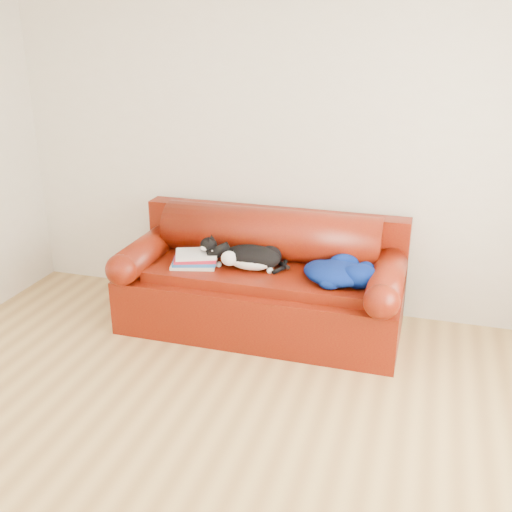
{
  "coord_description": "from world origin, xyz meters",
  "views": [
    {
      "loc": [
        1.12,
        -2.5,
        2.19
      ],
      "look_at": [
        -0.04,
        1.35,
        0.64
      ],
      "focal_mm": 42.0,
      "sensor_mm": 36.0,
      "label": 1
    }
  ],
  "objects": [
    {
      "name": "sofa_back",
      "position": [
        -0.04,
        1.74,
        0.54
      ],
      "size": [
        2.1,
        1.01,
        0.88
      ],
      "color": "#440205",
      "rests_on": "ground"
    },
    {
      "name": "book_stack",
      "position": [
        -0.53,
        1.4,
        0.55
      ],
      "size": [
        0.38,
        0.33,
        0.1
      ],
      "rotation": [
        0.0,
        0.0,
        0.32
      ],
      "color": "beige",
      "rests_on": "sofa_base"
    },
    {
      "name": "room_shell",
      "position": [
        0.12,
        0.02,
        1.67
      ],
      "size": [
        4.52,
        4.02,
        2.61
      ],
      "color": "beige",
      "rests_on": "ground"
    },
    {
      "name": "ground",
      "position": [
        0.0,
        0.0,
        0.0
      ],
      "size": [
        4.5,
        4.5,
        0.0
      ],
      "primitive_type": "plane",
      "color": "olive",
      "rests_on": "ground"
    },
    {
      "name": "sofa_base",
      "position": [
        -0.04,
        1.49,
        0.24
      ],
      "size": [
        2.1,
        0.9,
        0.5
      ],
      "color": "#440205",
      "rests_on": "ground"
    },
    {
      "name": "cat",
      "position": [
        -0.1,
        1.44,
        0.59
      ],
      "size": [
        0.63,
        0.38,
        0.23
      ],
      "rotation": [
        0.0,
        0.0,
        0.37
      ],
      "color": "black",
      "rests_on": "sofa_base"
    },
    {
      "name": "blanket",
      "position": [
        0.56,
        1.4,
        0.57
      ],
      "size": [
        0.58,
        0.46,
        0.17
      ],
      "rotation": [
        0.0,
        0.0,
        0.12
      ],
      "color": "#021148",
      "rests_on": "sofa_base"
    }
  ]
}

